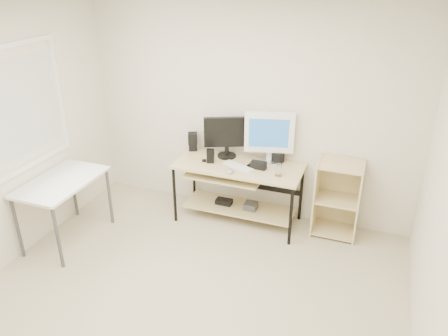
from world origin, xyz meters
TOP-DOWN VIEW (x-y plane):
  - room at (-0.14, 0.04)m, footprint 4.01×4.01m
  - desk at (-0.03, 1.66)m, footprint 1.50×0.65m
  - side_table at (-1.68, 0.60)m, footprint 0.60×1.00m
  - shelf_unit at (1.15, 1.82)m, footprint 0.50×0.40m
  - black_monitor at (-0.21, 1.83)m, footprint 0.52×0.27m
  - white_imac at (0.30, 1.86)m, footprint 0.57×0.19m
  - keyboard at (0.01, 1.61)m, footprint 0.40×0.25m
  - mouse at (-0.02, 1.43)m, footprint 0.10×0.14m
  - center_speaker at (0.25, 1.64)m, footprint 0.18×0.09m
  - speaker_left at (-0.68, 1.88)m, footprint 0.15×0.15m
  - speaker_right at (0.41, 1.88)m, footprint 0.14×0.14m
  - audio_controller at (-0.33, 1.60)m, footprint 0.10×0.07m
  - volume_puck at (-0.42, 1.61)m, footprint 0.06×0.06m
  - smartphone at (0.13, 1.67)m, footprint 0.08×0.13m
  - coaster at (0.51, 1.54)m, footprint 0.11×0.11m
  - drinking_glass at (0.51, 1.54)m, footprint 0.09×0.09m

SIDE VIEW (x-z plane):
  - shelf_unit at x=1.15m, z-range 0.00..0.90m
  - desk at x=-0.03m, z-range 0.16..0.91m
  - side_table at x=-1.68m, z-range 0.30..1.05m
  - coaster at x=0.51m, z-range 0.75..0.76m
  - smartphone at x=0.13m, z-range 0.75..0.76m
  - keyboard at x=0.01m, z-range 0.75..0.76m
  - volume_puck at x=-0.42m, z-range 0.75..0.77m
  - mouse at x=-0.02m, z-range 0.75..0.79m
  - center_speaker at x=0.25m, z-range 0.75..0.84m
  - speaker_right at x=0.41m, z-range 0.75..0.88m
  - drinking_glass at x=0.51m, z-range 0.76..0.89m
  - audio_controller at x=-0.33m, z-range 0.75..0.92m
  - speaker_left at x=-0.68m, z-range 0.76..0.98m
  - black_monitor at x=-0.21m, z-range 0.79..1.29m
  - white_imac at x=0.30m, z-range 0.80..1.41m
  - room at x=-0.14m, z-range 0.01..2.63m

